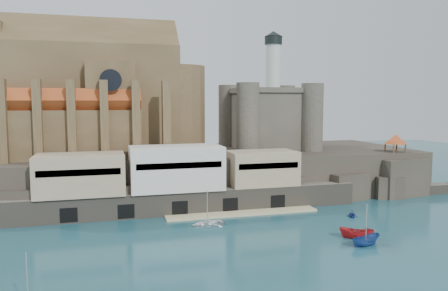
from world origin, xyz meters
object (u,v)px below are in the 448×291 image
castle_keep (268,115)px  pavilion (395,140)px  church (101,100)px  boat_2 (366,245)px

castle_keep → pavilion: size_ratio=4.58×
castle_keep → pavilion: (25.92, -15.08, -5.59)m
castle_keep → church: bearing=178.9°
pavilion → castle_keep: bearing=149.8°
church → pavilion: 68.65m
pavilion → boat_2: bearing=-131.9°
church → castle_keep: (40.21, -0.78, -3.81)m
church → pavilion: (66.13, -15.85, -9.40)m
pavilion → boat_2: 43.35m
church → castle_keep: church is taller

